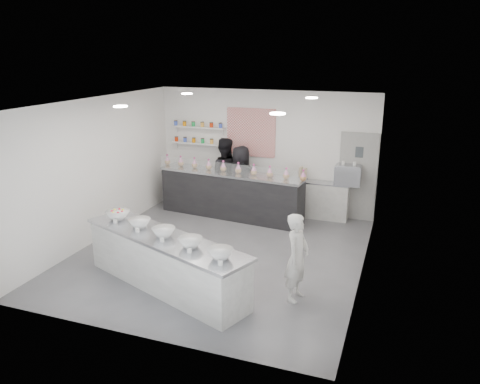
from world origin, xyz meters
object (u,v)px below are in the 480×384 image
Objects in this scene: espresso_machine at (348,175)px; staff_right at (241,180)px; woman_prep at (297,257)px; espresso_ledge at (323,200)px; staff_left at (224,174)px; prep_counter at (165,262)px; back_bar at (231,195)px.

staff_right is (-2.54, -0.28, -0.28)m from espresso_machine.
woman_prep reaches higher than espresso_machine.
espresso_ledge is 0.71× the size of staff_right.
woman_prep is at bearing 125.23° from staff_right.
staff_left is at bearing 45.36° from woman_prep.
espresso_machine reaches higher than prep_counter.
espresso_machine is (0.55, 0.00, 0.68)m from espresso_ledge.
staff_right reaches higher than prep_counter.
espresso_ledge is at bearing 13.35° from woman_prep.
woman_prep is 0.86× the size of staff_right.
woman_prep is (2.19, 0.37, 0.27)m from prep_counter.
woman_prep is (2.40, -3.32, 0.17)m from back_bar.
staff_right is at bearing 40.93° from woman_prep.
staff_left is (-0.58, 4.17, 0.46)m from prep_counter.
staff_left reaches higher than espresso_ledge.
staff_left is 1.09× the size of staff_right.
staff_left reaches higher than prep_counter.
staff_left is at bearing -175.85° from espresso_ledge.
espresso_ledge is at bearing 23.44° from back_bar.
prep_counter is at bearing -80.67° from back_bar.
staff_right is at bearing -173.69° from espresso_machine.
staff_left is (-2.76, 3.80, 0.19)m from woman_prep.
back_bar is 4.10m from woman_prep.
prep_counter is 2.82× the size of espresso_ledge.
espresso_machine is at bearing 0.00° from espresso_ledge.
staff_right reaches higher than back_bar.
back_bar is at bearing 75.97° from staff_right.
espresso_machine is (2.66, 0.66, 0.57)m from back_bar.
woman_prep is at bearing -93.86° from espresso_machine.
woman_prep reaches higher than prep_counter.
espresso_ledge is 0.65× the size of staff_left.
woman_prep is 4.70m from staff_left.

